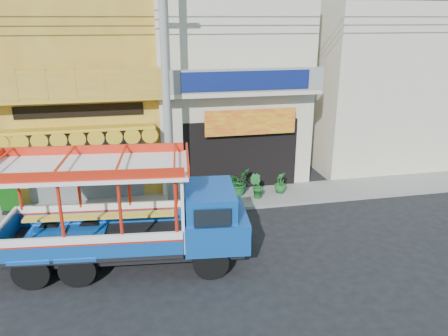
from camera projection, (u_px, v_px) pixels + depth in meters
name	position (u px, v px, depth m)	size (l,w,h in m)	color
ground	(215.00, 256.00, 12.99)	(90.00, 90.00, 0.00)	black
sidewalk	(196.00, 202.00, 16.68)	(30.00, 2.00, 0.12)	slate
shophouse_left	(86.00, 83.00, 18.26)	(6.00, 7.50, 8.24)	#AE7826
shophouse_right	(226.00, 80.00, 19.41)	(6.00, 6.75, 8.24)	beige
party_pilaster	(163.00, 96.00, 15.98)	(0.35, 0.30, 8.00)	beige
filler_building_right	(368.00, 82.00, 20.88)	(6.00, 6.00, 7.60)	beige
utility_pole	(170.00, 72.00, 14.24)	(28.00, 0.26, 9.00)	gray
songthaew_truck	(141.00, 214.00, 12.10)	(7.19, 2.96, 3.27)	black
green_sign	(11.00, 201.00, 15.42)	(0.73, 0.37, 1.11)	black
potted_plant_a	(238.00, 182.00, 17.07)	(0.90, 0.78, 1.00)	#1A5B21
potted_plant_b	(257.00, 186.00, 16.75)	(0.51, 0.41, 0.93)	#1A5B21
potted_plant_c	(281.00, 182.00, 17.27)	(0.47, 0.47, 0.84)	#1A5B21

